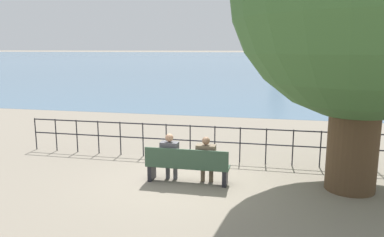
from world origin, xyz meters
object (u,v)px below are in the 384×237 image
(park_bench, at_px, (187,166))
(seated_person_left, at_px, (170,155))
(sailboat_1, at_px, (365,75))
(harbor_lighthouse, at_px, (280,27))
(seated_person_right, at_px, (206,158))

(park_bench, bearing_deg, seated_person_left, 170.24)
(sailboat_1, xyz_separation_m, harbor_lighthouse, (-8.70, 86.75, 10.01))
(park_bench, distance_m, harbor_lighthouse, 124.18)
(harbor_lighthouse, bearing_deg, seated_person_right, -91.31)
(sailboat_1, bearing_deg, seated_person_left, -131.11)
(seated_person_right, distance_m, harbor_lighthouse, 124.07)
(park_bench, relative_size, seated_person_left, 1.70)
(seated_person_right, relative_size, harbor_lighthouse, 0.05)
(seated_person_left, bearing_deg, harbor_lighthouse, 88.26)
(seated_person_right, bearing_deg, sailboat_1, 72.65)
(seated_person_left, distance_m, seated_person_right, 0.92)
(park_bench, height_order, seated_person_left, seated_person_left)
(seated_person_left, bearing_deg, seated_person_right, 0.02)
(seated_person_left, bearing_deg, sailboat_1, 71.36)
(park_bench, xyz_separation_m, seated_person_left, (-0.46, 0.08, 0.23))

